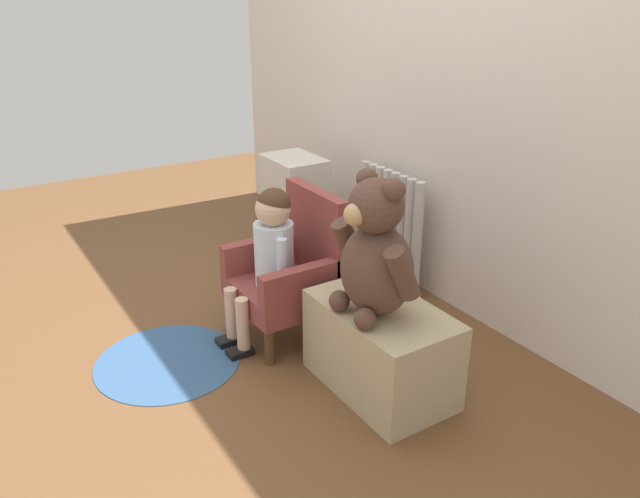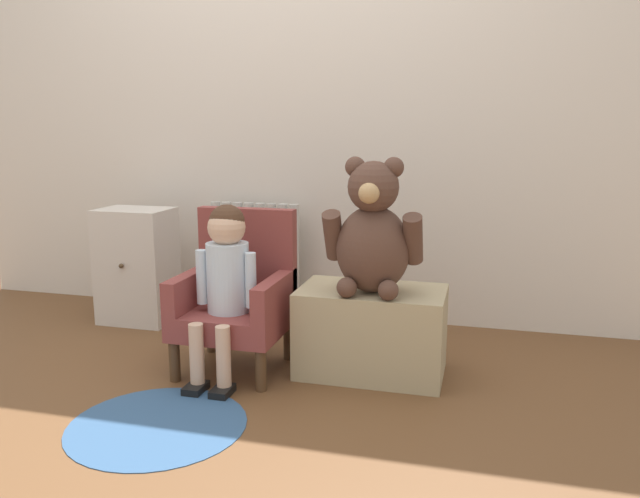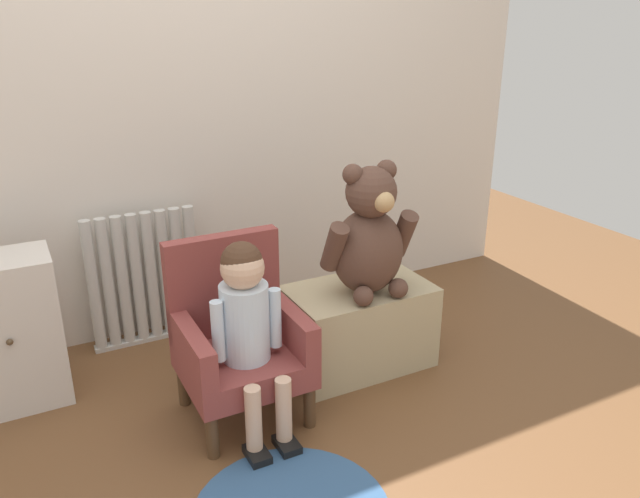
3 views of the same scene
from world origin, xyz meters
name	(u,v)px [view 1 (image 1 of 3)]	position (x,y,z in m)	size (l,w,h in m)	color
ground_plane	(203,357)	(0.00, 0.00, 0.00)	(6.00, 6.00, 0.00)	brown
back_wall	(443,49)	(0.00, 1.25, 1.20)	(3.80, 0.05, 2.40)	silver
radiator	(389,228)	(-0.17, 1.13, 0.30)	(0.50, 0.05, 0.61)	beige
small_dresser	(295,208)	(-0.72, 0.88, 0.29)	(0.36, 0.29, 0.59)	beige
child_armchair	(293,271)	(0.01, 0.44, 0.30)	(0.43, 0.41, 0.66)	brown
child_figure	(269,245)	(0.01, 0.33, 0.45)	(0.25, 0.35, 0.70)	silver
low_bench	(381,348)	(0.57, 0.51, 0.18)	(0.59, 0.35, 0.35)	tan
large_teddy_bear	(376,254)	(0.58, 0.46, 0.59)	(0.39, 0.27, 0.53)	brown
floor_rug	(168,361)	(-0.05, -0.14, 0.00)	(0.61, 0.61, 0.01)	#31537D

